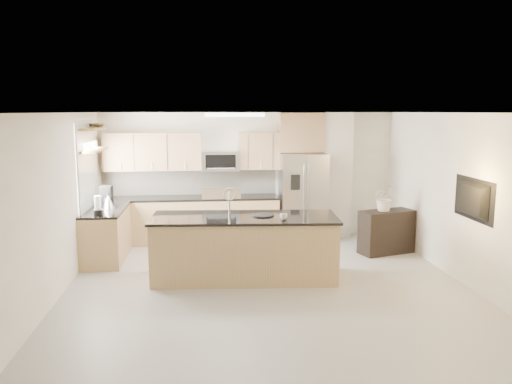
{
  "coord_description": "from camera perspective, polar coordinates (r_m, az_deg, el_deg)",
  "views": [
    {
      "loc": [
        -0.91,
        -7.01,
        2.62
      ],
      "look_at": [
        -0.05,
        1.3,
        1.26
      ],
      "focal_mm": 35.0,
      "sensor_mm": 36.0,
      "label": 1
    }
  ],
  "objects": [
    {
      "name": "refrigerator",
      "position": [
        10.23,
        5.32,
        -0.56
      ],
      "size": [
        0.92,
        0.78,
        1.78
      ],
      "color": "#B2B2B4",
      "rests_on": "floor"
    },
    {
      "name": "floor",
      "position": [
        7.54,
        1.45,
        -11.12
      ],
      "size": [
        6.5,
        6.5,
        0.0
      ],
      "primitive_type": "plane",
      "color": "#A1A09A",
      "rests_on": "ground"
    },
    {
      "name": "ceiling_fixture",
      "position": [
        8.63,
        -2.51,
        8.8
      ],
      "size": [
        1.0,
        0.5,
        0.06
      ],
      "primitive_type": "cube",
      "color": "white",
      "rests_on": "ceiling"
    },
    {
      "name": "shelf_lower",
      "position": [
        9.2,
        -18.09,
        4.58
      ],
      "size": [
        0.3,
        1.2,
        0.04
      ],
      "primitive_type": "cube",
      "color": "olive",
      "rests_on": "wall_left"
    },
    {
      "name": "blender",
      "position": [
        8.6,
        -17.62,
        -1.65
      ],
      "size": [
        0.14,
        0.14,
        0.33
      ],
      "color": "black",
      "rests_on": "left_counter"
    },
    {
      "name": "left_counter",
      "position": [
        9.29,
        -16.71,
        -4.63
      ],
      "size": [
        0.66,
        1.5,
        0.92
      ],
      "color": "tan",
      "rests_on": "floor"
    },
    {
      "name": "flower_vase",
      "position": [
        9.43,
        14.56,
        0.11
      ],
      "size": [
        0.72,
        0.64,
        0.74
      ],
      "primitive_type": "imported",
      "rotation": [
        0.0,
        0.0,
        0.08
      ],
      "color": "silver",
      "rests_on": "credenza"
    },
    {
      "name": "wall_left",
      "position": [
        7.44,
        -22.1,
        -1.7
      ],
      "size": [
        0.02,
        6.5,
        2.6
      ],
      "primitive_type": "cube",
      "color": "white",
      "rests_on": "floor"
    },
    {
      "name": "television",
      "position": [
        7.91,
        23.09,
        -0.77
      ],
      "size": [
        0.14,
        1.08,
        0.62
      ],
      "primitive_type": "imported",
      "rotation": [
        0.0,
        0.0,
        1.57
      ],
      "color": "black",
      "rests_on": "wall_right"
    },
    {
      "name": "cup",
      "position": [
        7.56,
        3.18,
        -2.82
      ],
      "size": [
        0.14,
        0.14,
        0.09
      ],
      "primitive_type": "imported",
      "rotation": [
        0.0,
        0.0,
        -0.2
      ],
      "color": "silver",
      "rests_on": "island"
    },
    {
      "name": "upper_cabinets",
      "position": [
        10.14,
        -8.1,
        4.62
      ],
      "size": [
        3.5,
        0.33,
        0.75
      ],
      "color": "tan",
      "rests_on": "wall_back"
    },
    {
      "name": "back_counter",
      "position": [
        10.18,
        -7.52,
        -3.05
      ],
      "size": [
        3.55,
        0.66,
        1.44
      ],
      "color": "tan",
      "rests_on": "floor"
    },
    {
      "name": "kettle",
      "position": [
        9.21,
        -16.51,
        -1.04
      ],
      "size": [
        0.22,
        0.22,
        0.27
      ],
      "color": "#B2B2B4",
      "rests_on": "left_counter"
    },
    {
      "name": "wall_front",
      "position": [
        4.09,
        7.39,
        -9.7
      ],
      "size": [
        6.0,
        0.02,
        2.6
      ],
      "primitive_type": "cube",
      "color": "white",
      "rests_on": "floor"
    },
    {
      "name": "window",
      "position": [
        9.15,
        -18.91,
        2.63
      ],
      "size": [
        0.04,
        1.15,
        1.65
      ],
      "color": "white",
      "rests_on": "wall_left"
    },
    {
      "name": "partition_column",
      "position": [
        10.56,
        9.17,
        1.91
      ],
      "size": [
        0.6,
        0.3,
        2.6
      ],
      "primitive_type": "cube",
      "color": "silver",
      "rests_on": "floor"
    },
    {
      "name": "island",
      "position": [
        7.9,
        -1.34,
        -6.33
      ],
      "size": [
        2.96,
        1.25,
        1.42
      ],
      "rotation": [
        0.0,
        0.0,
        -0.07
      ],
      "color": "tan",
      "rests_on": "floor"
    },
    {
      "name": "ceiling",
      "position": [
        7.07,
        1.54,
        9.05
      ],
      "size": [
        6.0,
        6.5,
        0.02
      ],
      "primitive_type": "cube",
      "color": "silver",
      "rests_on": "wall_back"
    },
    {
      "name": "coffee_maker",
      "position": [
        9.42,
        -16.71,
        -0.51
      ],
      "size": [
        0.2,
        0.24,
        0.36
      ],
      "color": "black",
      "rests_on": "left_counter"
    },
    {
      "name": "credenza",
      "position": [
        9.62,
        14.67,
        -4.42
      ],
      "size": [
        1.09,
        0.69,
        0.81
      ],
      "primitive_type": "cube",
      "rotation": [
        0.0,
        0.0,
        0.29
      ],
      "color": "black",
      "rests_on": "floor"
    },
    {
      "name": "range",
      "position": [
        10.17,
        -4.0,
        -3.0
      ],
      "size": [
        0.76,
        0.64,
        1.14
      ],
      "color": "black",
      "rests_on": "floor"
    },
    {
      "name": "platter",
      "position": [
        7.82,
        0.76,
        -2.67
      ],
      "size": [
        0.37,
        0.37,
        0.02
      ],
      "primitive_type": "cylinder",
      "rotation": [
        0.0,
        0.0,
        0.07
      ],
      "color": "black",
      "rests_on": "island"
    },
    {
      "name": "bowl",
      "position": [
        9.55,
        -17.74,
        7.36
      ],
      "size": [
        0.47,
        0.47,
        0.09
      ],
      "primitive_type": "imported",
      "rotation": [
        0.0,
        0.0,
        0.33
      ],
      "color": "#B2B2B4",
      "rests_on": "shelf_upper"
    },
    {
      "name": "microwave",
      "position": [
        10.11,
        -4.09,
        3.57
      ],
      "size": [
        0.76,
        0.4,
        0.4
      ],
      "color": "#B2B2B4",
      "rests_on": "upper_cabinets"
    },
    {
      "name": "shelf_upper",
      "position": [
        9.18,
        -18.21,
        6.88
      ],
      "size": [
        0.3,
        1.2,
        0.04
      ],
      "primitive_type": "cube",
      "color": "olive",
      "rests_on": "wall_left"
    },
    {
      "name": "wall_back",
      "position": [
        10.39,
        -0.8,
        1.91
      ],
      "size": [
        6.0,
        0.02,
        2.6
      ],
      "primitive_type": "cube",
      "color": "white",
      "rests_on": "floor"
    },
    {
      "name": "wall_right",
      "position": [
        8.14,
        22.95,
        -0.86
      ],
      "size": [
        0.02,
        6.5,
        2.6
      ],
      "primitive_type": "cube",
      "color": "white",
      "rests_on": "floor"
    }
  ]
}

